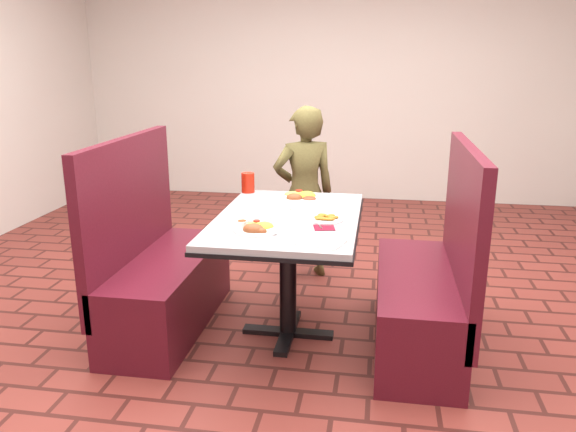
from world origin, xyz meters
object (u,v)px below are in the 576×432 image
Objects in this scene: diner_person at (304,193)px; near_dinner_plate at (256,226)px; booth_bench_right at (426,293)px; booth_bench_left at (160,276)px; plantain_plate at (325,219)px; red_tumbler at (248,183)px; dining_table at (288,232)px; far_dinner_plate at (301,195)px.

near_dinner_plate is (-0.08, -1.29, 0.13)m from diner_person.
booth_bench_left is at bearing 180.00° from booth_bench_right.
plantain_plate is (0.26, -1.04, 0.12)m from diner_person.
booth_bench_left is 4.71× the size of near_dinner_plate.
plantain_plate is at bearing -173.85° from booth_bench_right.
booth_bench_right reaches higher than red_tumbler.
far_dinner_plate is (0.02, 0.40, 0.12)m from dining_table.
booth_bench_right is at bearing 0.00° from booth_bench_left.
near_dinner_plate is 1.94× the size of red_tumbler.
red_tumbler reaches higher than near_dinner_plate.
dining_table is at bearing 164.21° from plantain_plate.
diner_person is 0.57m from red_tumbler.
dining_table is 6.27× the size of plantain_plate.
red_tumbler reaches higher than far_dinner_plate.
far_dinner_plate is 0.40m from red_tumbler.
red_tumbler is at bearing 124.04° from dining_table.
booth_bench_right is (1.60, 0.00, 0.00)m from booth_bench_left.
far_dinner_plate is (0.13, 0.70, -0.00)m from near_dinner_plate.
booth_bench_right reaches higher than plantain_plate.
booth_bench_left is 0.84m from red_tumbler.
red_tumbler is (-0.36, 0.53, 0.16)m from dining_table.
red_tumbler is at bearing 160.04° from far_dinner_plate.
diner_person reaches higher than dining_table.
booth_bench_right reaches higher than near_dinner_plate.
red_tumbler is at bearing 134.27° from plantain_plate.
booth_bench_right is at bearing 106.14° from diner_person.
red_tumbler is (-0.58, 0.60, 0.05)m from plantain_plate.
far_dinner_plate is 0.50m from plantain_plate.
red_tumbler reaches higher than dining_table.
booth_bench_right is at bearing -24.71° from red_tumbler.
plantain_plate is at bearing -45.73° from red_tumbler.
booth_bench_left reaches higher than far_dinner_plate.
near_dinner_plate is 0.85× the size of far_dinner_plate.
dining_table is 0.25m from plantain_plate.
far_dinner_plate is 2.28× the size of red_tumbler.
booth_bench_left is 1.60m from booth_bench_right.
dining_table is 0.86m from booth_bench_left.
near_dinner_plate is at bearing -24.26° from booth_bench_left.
diner_person is 0.60m from far_dinner_plate.
booth_bench_right is 0.72m from plantain_plate.
far_dinner_plate is 1.54× the size of plantain_plate.
red_tumbler is at bearing 106.14° from near_dinner_plate.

